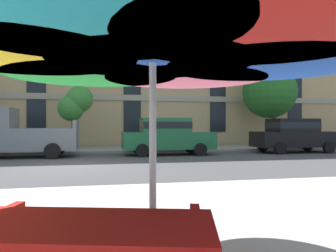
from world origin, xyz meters
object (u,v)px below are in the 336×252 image
at_px(pickup_gray, 12,134).
at_px(sedan_black, 294,134).
at_px(street_tree_right, 271,92).
at_px(patio_umbrella, 153,34).
at_px(street_tree_middle, 75,104).
at_px(sedan_green, 167,135).

bearing_deg(pickup_gray, sedan_black, -0.00).
xyz_separation_m(street_tree_right, patio_umbrella, (-10.06, -15.98, -1.34)).
distance_m(pickup_gray, street_tree_right, 14.92).
distance_m(sedan_black, patio_umbrella, 15.94).
relative_size(sedan_black, street_tree_right, 0.84).
xyz_separation_m(pickup_gray, street_tree_middle, (2.45, 3.14, 1.58)).
bearing_deg(street_tree_middle, pickup_gray, -127.93).
bearing_deg(street_tree_middle, sedan_black, -15.42).
distance_m(sedan_green, patio_umbrella, 13.04).
height_order(pickup_gray, sedan_green, pickup_gray).
xyz_separation_m(sedan_green, patio_umbrella, (-2.69, -12.70, 1.23)).
height_order(pickup_gray, sedan_black, pickup_gray).
bearing_deg(pickup_gray, sedan_green, -0.00).
bearing_deg(patio_umbrella, street_tree_right, 57.81).
height_order(sedan_black, street_tree_right, street_tree_right).
xyz_separation_m(sedan_black, patio_umbrella, (-9.55, -12.70, 1.23)).
bearing_deg(patio_umbrella, pickup_gray, 108.63).
height_order(sedan_green, patio_umbrella, patio_umbrella).
bearing_deg(street_tree_middle, sedan_green, -34.71).
height_order(pickup_gray, street_tree_right, street_tree_right).
distance_m(street_tree_right, patio_umbrella, 18.93).
relative_size(pickup_gray, street_tree_right, 0.97).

